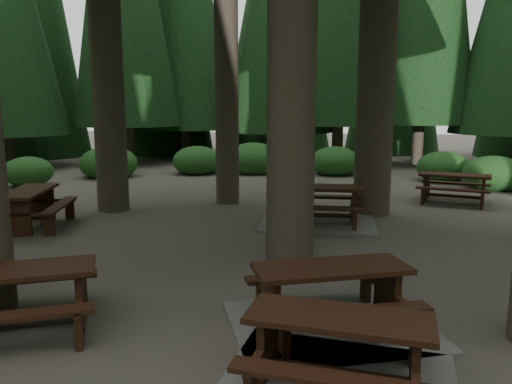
% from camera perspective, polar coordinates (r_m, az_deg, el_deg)
% --- Properties ---
extents(ground, '(80.00, 80.00, 0.00)m').
position_cam_1_polar(ground, '(8.99, -1.42, -7.54)').
color(ground, '#4D463F').
rests_on(ground, ground).
extents(picnic_table_a, '(2.93, 2.71, 0.80)m').
position_cam_1_polar(picnic_table_a, '(6.28, 8.51, -12.89)').
color(picnic_table_a, gray).
rests_on(picnic_table_a, ground).
extents(picnic_table_b, '(2.05, 2.31, 0.85)m').
position_cam_1_polar(picnic_table_b, '(12.13, -24.52, -1.11)').
color(picnic_table_b, black).
rests_on(picnic_table_b, ground).
extents(picnic_table_c, '(2.64, 2.20, 0.87)m').
position_cam_1_polar(picnic_table_c, '(11.55, 7.11, -2.08)').
color(picnic_table_c, gray).
rests_on(picnic_table_c, ground).
extents(picnic_table_d, '(2.19, 1.93, 0.81)m').
position_cam_1_polar(picnic_table_d, '(14.90, 21.71, 0.88)').
color(picnic_table_d, black).
rests_on(picnic_table_d, ground).
extents(picnic_table_e, '(2.32, 2.16, 0.80)m').
position_cam_1_polar(picnic_table_e, '(6.66, -25.93, -10.13)').
color(picnic_table_e, black).
rests_on(picnic_table_e, ground).
extents(picnic_table_f, '(2.41, 2.07, 0.75)m').
position_cam_1_polar(picnic_table_f, '(5.10, 9.34, -18.90)').
color(picnic_table_f, gray).
rests_on(picnic_table_f, ground).
extents(shrub_ring, '(23.86, 24.64, 1.49)m').
position_cam_1_polar(shrub_ring, '(9.49, 3.68, -4.11)').
color(shrub_ring, '#1E511B').
rests_on(shrub_ring, ground).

